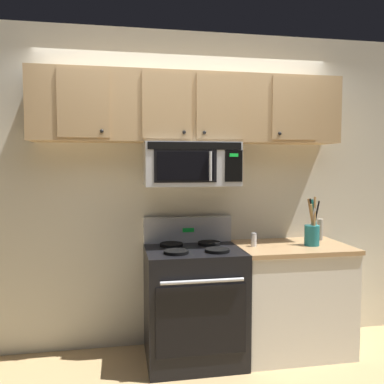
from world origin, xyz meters
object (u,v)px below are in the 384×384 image
(over_range_microwave, at_px, (191,164))
(stove_range, at_px, (193,302))
(utensil_crock_teal, at_px, (312,232))
(salt_shaker, at_px, (254,240))
(pepper_mill, at_px, (320,229))

(over_range_microwave, bearing_deg, stove_range, -89.86)
(utensil_crock_teal, distance_m, salt_shaker, 0.49)
(utensil_crock_teal, relative_size, salt_shaker, 3.64)
(utensil_crock_teal, height_order, salt_shaker, utensil_crock_teal)
(salt_shaker, bearing_deg, utensil_crock_teal, -5.52)
(stove_range, bearing_deg, salt_shaker, 0.09)
(salt_shaker, bearing_deg, stove_range, -179.91)
(utensil_crock_teal, bearing_deg, salt_shaker, 174.48)
(utensil_crock_teal, xyz_separation_m, pepper_mill, (0.18, 0.21, -0.02))
(stove_range, xyz_separation_m, utensil_crock_teal, (0.99, -0.05, 0.55))
(over_range_microwave, distance_m, utensil_crock_teal, 1.15)
(stove_range, xyz_separation_m, pepper_mill, (1.17, 0.16, 0.53))
(pepper_mill, bearing_deg, stove_range, -172.08)
(stove_range, height_order, utensil_crock_teal, utensil_crock_teal)
(stove_range, xyz_separation_m, over_range_microwave, (-0.00, 0.12, 1.11))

